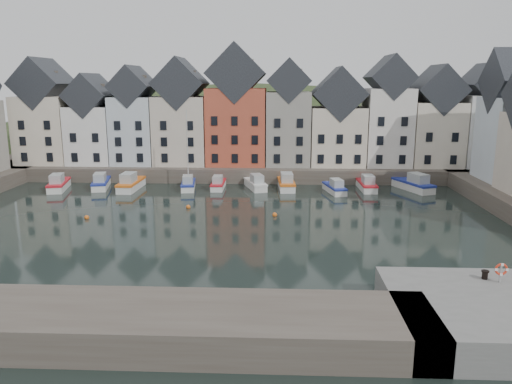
# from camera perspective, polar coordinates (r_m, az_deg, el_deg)

# --- Properties ---
(ground) EXTENTS (260.00, 260.00, 0.00)m
(ground) POSITION_cam_1_polar(r_m,az_deg,el_deg) (49.85, -4.82, -4.20)
(ground) COLOR black
(ground) RESTS_ON ground
(far_quay) EXTENTS (90.00, 16.00, 2.00)m
(far_quay) POSITION_cam_1_polar(r_m,az_deg,el_deg) (78.72, -2.09, 2.80)
(far_quay) COLOR #494038
(far_quay) RESTS_ON ground
(hillside) EXTENTS (153.60, 70.40, 64.00)m
(hillside) POSITION_cam_1_polar(r_m,az_deg,el_deg) (108.44, -0.91, -4.77)
(hillside) COLOR #213319
(hillside) RESTS_ON ground
(far_terrace) EXTENTS (72.37, 8.16, 17.78)m
(far_terrace) POSITION_cam_1_polar(r_m,az_deg,el_deg) (75.59, 0.19, 8.42)
(far_terrace) COLOR beige
(far_terrace) RESTS_ON far_quay
(mooring_buoys) EXTENTS (20.50, 5.50, 0.50)m
(mooring_buoys) POSITION_cam_1_polar(r_m,az_deg,el_deg) (55.49, -8.23, -2.38)
(mooring_buoys) COLOR orange
(mooring_buoys) RESTS_ON ground
(boat_a) EXTENTS (3.33, 6.75, 2.48)m
(boat_a) POSITION_cam_1_polar(r_m,az_deg,el_deg) (72.22, -21.63, 0.82)
(boat_a) COLOR silver
(boat_a) RESTS_ON ground
(boat_b) EXTENTS (3.23, 6.53, 2.41)m
(boat_b) POSITION_cam_1_polar(r_m,az_deg,el_deg) (71.43, -17.30, 0.99)
(boat_b) COLOR silver
(boat_b) RESTS_ON ground
(boat_c) EXTENTS (2.27, 6.97, 2.66)m
(boat_c) POSITION_cam_1_polar(r_m,az_deg,el_deg) (69.30, -14.13, 0.91)
(boat_c) COLOR silver
(boat_c) RESTS_ON ground
(boat_d) EXTENTS (2.47, 5.84, 10.83)m
(boat_d) POSITION_cam_1_polar(r_m,az_deg,el_deg) (68.19, -7.75, 0.91)
(boat_d) COLOR silver
(boat_d) RESTS_ON ground
(boat_e) EXTENTS (1.72, 5.40, 2.07)m
(boat_e) POSITION_cam_1_polar(r_m,az_deg,el_deg) (68.08, -4.34, 0.90)
(boat_e) COLOR silver
(boat_e) RESTS_ON ground
(boat_f) EXTENTS (3.55, 6.27, 2.30)m
(boat_f) POSITION_cam_1_polar(r_m,az_deg,el_deg) (67.78, -0.04, 0.94)
(boat_f) COLOR silver
(boat_f) RESTS_ON ground
(boat_g) EXTENTS (2.48, 6.80, 2.57)m
(boat_g) POSITION_cam_1_polar(r_m,az_deg,el_deg) (67.83, 3.47, 1.00)
(boat_g) COLOR silver
(boat_g) RESTS_ON ground
(boat_h) EXTENTS (2.86, 5.80, 2.14)m
(boat_h) POSITION_cam_1_polar(r_m,az_deg,el_deg) (66.15, 9.00, 0.45)
(boat_h) COLOR silver
(boat_h) RESTS_ON ground
(boat_i) EXTENTS (2.05, 6.18, 2.36)m
(boat_i) POSITION_cam_1_polar(r_m,az_deg,el_deg) (68.67, 12.55, 0.81)
(boat_i) COLOR silver
(boat_i) RESTS_ON ground
(boat_j) EXTENTS (4.61, 7.28, 2.68)m
(boat_j) POSITION_cam_1_polar(r_m,az_deg,el_deg) (69.99, 17.61, 0.81)
(boat_j) COLOR silver
(boat_j) RESTS_ON ground
(mooring_bollard) EXTENTS (0.48, 0.48, 0.56)m
(mooring_bollard) POSITION_cam_1_polar(r_m,az_deg,el_deg) (35.34, 24.70, -8.54)
(mooring_bollard) COLOR black
(mooring_bollard) RESTS_ON near_quay
(life_ring_post) EXTENTS (0.80, 0.17, 1.30)m
(life_ring_post) POSITION_cam_1_polar(r_m,az_deg,el_deg) (34.90, 26.22, -7.98)
(life_ring_post) COLOR gray
(life_ring_post) RESTS_ON near_quay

